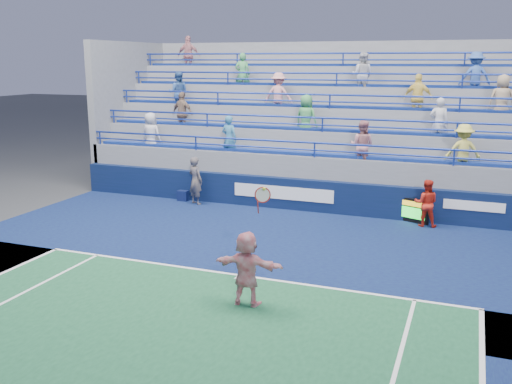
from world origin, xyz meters
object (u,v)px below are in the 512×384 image
at_px(judge_chair, 184,195).
at_px(line_judge, 196,181).
at_px(serve_speed_board, 412,210).
at_px(tennis_player, 247,268).
at_px(ball_girl, 426,203).

bearing_deg(judge_chair, line_judge, -26.45).
relative_size(serve_speed_board, tennis_player, 0.42).
distance_m(judge_chair, tennis_player, 9.61).
distance_m(tennis_player, ball_girl, 8.03).
bearing_deg(line_judge, ball_girl, -156.91).
xyz_separation_m(serve_speed_board, ball_girl, (0.44, -0.33, 0.35)).
distance_m(serve_speed_board, tennis_player, 8.19).
bearing_deg(tennis_player, ball_girl, 67.84).
height_order(judge_chair, ball_girl, ball_girl).
xyz_separation_m(serve_speed_board, judge_chair, (-8.21, 0.00, -0.17)).
xyz_separation_m(tennis_player, ball_girl, (3.03, 7.43, -0.07)).
relative_size(tennis_player, line_judge, 1.50).
xyz_separation_m(judge_chair, tennis_player, (5.62, -7.77, 0.59)).
bearing_deg(judge_chair, serve_speed_board, -0.03).
bearing_deg(ball_girl, tennis_player, 64.04).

